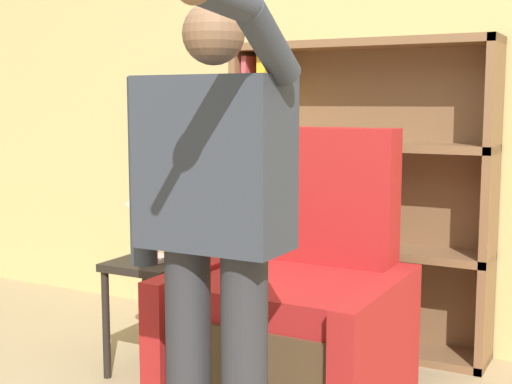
{
  "coord_description": "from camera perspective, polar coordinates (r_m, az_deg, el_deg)",
  "views": [
    {
      "loc": [
        1.19,
        -1.65,
        1.3
      ],
      "look_at": [
        -0.01,
        0.6,
        0.98
      ],
      "focal_mm": 50.0,
      "sensor_mm": 36.0,
      "label": 1
    }
  ],
  "objects": [
    {
      "name": "bookcase",
      "position": [
        3.82,
        6.58,
        -0.52
      ],
      "size": [
        1.39,
        0.28,
        1.61
      ],
      "color": "brown",
      "rests_on": "ground_plane"
    },
    {
      "name": "side_table",
      "position": [
        3.45,
        -8.33,
        -7.35
      ],
      "size": [
        0.37,
        0.37,
        0.55
      ],
      "color": "black",
      "rests_on": "ground_plane"
    },
    {
      "name": "armchair",
      "position": [
        3.09,
        3.05,
        -10.18
      ],
      "size": [
        0.9,
        0.84,
        1.18
      ],
      "color": "#4C3823",
      "rests_on": "ground_plane"
    },
    {
      "name": "table_lamp",
      "position": [
        3.36,
        -8.47,
        0.06
      ],
      "size": [
        0.24,
        0.24,
        0.45
      ],
      "color": "#B7B2A8",
      "rests_on": "side_table"
    },
    {
      "name": "person_standing",
      "position": [
        2.24,
        -3.5,
        -2.45
      ],
      "size": [
        0.62,
        0.78,
        1.61
      ],
      "color": "#2D2D33",
      "rests_on": "ground_plane"
    },
    {
      "name": "wall_back",
      "position": [
        3.87,
        10.39,
        8.64
      ],
      "size": [
        8.0,
        0.06,
        2.8
      ],
      "color": "tan",
      "rests_on": "ground_plane"
    }
  ]
}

